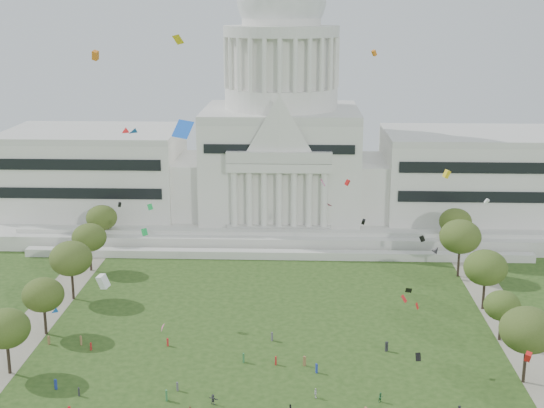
{
  "coord_description": "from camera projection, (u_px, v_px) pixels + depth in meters",
  "views": [
    {
      "loc": [
        5.58,
        -101.94,
        62.28
      ],
      "look_at": [
        0.0,
        45.0,
        24.0
      ],
      "focal_mm": 50.0,
      "sensor_mm": 36.0,
      "label": 1
    }
  ],
  "objects": [
    {
      "name": "row_tree_l_2",
      "position": [
        6.0,
        328.0,
        130.72
      ],
      "size": [
        8.42,
        8.42,
        11.97
      ],
      "color": "black",
      "rests_on": "ground"
    },
    {
      "name": "distant_crowd",
      "position": [
        194.0,
        379.0,
        128.92
      ],
      "size": [
        64.53,
        38.36,
        1.9
      ],
      "color": "#B21E1E",
      "rests_on": "ground"
    },
    {
      "name": "person_2",
      "position": [
        381.0,
        397.0,
        122.98
      ],
      "size": [
        0.98,
        0.87,
        1.71
      ],
      "primitive_type": "imported",
      "rotation": [
        0.0,
        0.0,
        0.54
      ],
      "color": "#33723F",
      "rests_on": "ground"
    },
    {
      "name": "person_5",
      "position": [
        213.0,
        399.0,
        122.28
      ],
      "size": [
        1.76,
        1.3,
        1.77
      ],
      "primitive_type": "imported",
      "rotation": [
        0.0,
        0.0,
        2.69
      ],
      "color": "#4C4C51",
      "rests_on": "ground"
    },
    {
      "name": "row_tree_r_6",
      "position": [
        455.0,
        222.0,
        195.87
      ],
      "size": [
        8.42,
        8.42,
        11.97
      ],
      "color": "black",
      "rests_on": "ground"
    },
    {
      "name": "row_tree_r_3",
      "position": [
        502.0,
        306.0,
        144.41
      ],
      "size": [
        7.01,
        7.01,
        9.98
      ],
      "color": "black",
      "rests_on": "ground"
    },
    {
      "name": "path_left",
      "position": [
        20.0,
        342.0,
        145.25
      ],
      "size": [
        8.0,
        160.0,
        0.04
      ],
      "primitive_type": "cube",
      "color": "gray",
      "rests_on": "ground"
    },
    {
      "name": "row_tree_l_5",
      "position": [
        89.0,
        238.0,
        182.69
      ],
      "size": [
        8.33,
        8.33,
        11.85
      ],
      "color": "black",
      "rests_on": "ground"
    },
    {
      "name": "row_tree_r_5",
      "position": [
        460.0,
        237.0,
        178.26
      ],
      "size": [
        9.82,
        9.82,
        13.96
      ],
      "color": "black",
      "rests_on": "ground"
    },
    {
      "name": "row_tree_l_6",
      "position": [
        102.0,
        218.0,
        200.32
      ],
      "size": [
        8.19,
        8.19,
        11.64
      ],
      "color": "black",
      "rests_on": "ground"
    },
    {
      "name": "capitol",
      "position": [
        281.0,
        150.0,
        218.71
      ],
      "size": [
        160.0,
        64.5,
        91.3
      ],
      "color": "beige",
      "rests_on": "ground"
    },
    {
      "name": "kite_swarm",
      "position": [
        278.0,
        237.0,
        113.85
      ],
      "size": [
        86.13,
        108.06,
        58.39
      ],
      "color": "white",
      "rests_on": "ground"
    },
    {
      "name": "row_tree_r_2",
      "position": [
        528.0,
        330.0,
        127.29
      ],
      "size": [
        9.55,
        9.55,
        13.58
      ],
      "color": "black",
      "rests_on": "ground"
    },
    {
      "name": "person_10",
      "position": [
        316.0,
        393.0,
        124.25
      ],
      "size": [
        0.55,
        1.01,
        1.72
      ],
      "primitive_type": "imported",
      "rotation": [
        0.0,
        0.0,
        1.57
      ],
      "color": "silver",
      "rests_on": "ground"
    },
    {
      "name": "row_tree_r_4",
      "position": [
        486.0,
        268.0,
        158.89
      ],
      "size": [
        9.19,
        9.19,
        13.06
      ],
      "color": "black",
      "rests_on": "ground"
    },
    {
      "name": "row_tree_l_4",
      "position": [
        71.0,
        258.0,
        164.42
      ],
      "size": [
        9.29,
        9.29,
        13.21
      ],
      "color": "black",
      "rests_on": "ground"
    },
    {
      "name": "row_tree_l_3",
      "position": [
        43.0,
        295.0,
        146.83
      ],
      "size": [
        8.12,
        8.12,
        11.55
      ],
      "color": "black",
      "rests_on": "ground"
    },
    {
      "name": "path_right",
      "position": [
        525.0,
        350.0,
        141.73
      ],
      "size": [
        8.0,
        160.0,
        0.04
      ],
      "primitive_type": "cube",
      "color": "gray",
      "rests_on": "ground"
    }
  ]
}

